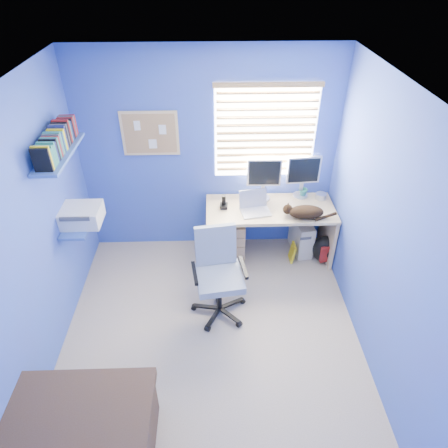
{
  "coord_description": "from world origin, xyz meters",
  "views": [
    {
      "loc": [
        0.04,
        -2.67,
        3.34
      ],
      "look_at": [
        0.15,
        0.65,
        0.95
      ],
      "focal_mm": 32.0,
      "sensor_mm": 36.0,
      "label": 1
    }
  ],
  "objects_px": {
    "laptop": "(256,205)",
    "tower_pc": "(301,236)",
    "desk": "(268,233)",
    "cat": "(306,212)",
    "office_chair": "(219,284)"
  },
  "relations": [
    {
      "from": "laptop",
      "to": "tower_pc",
      "type": "xyz_separation_m",
      "value": [
        0.63,
        0.21,
        -0.62
      ]
    },
    {
      "from": "desk",
      "to": "cat",
      "type": "distance_m",
      "value": 0.62
    },
    {
      "from": "office_chair",
      "to": "cat",
      "type": "bearing_deg",
      "value": 33.46
    },
    {
      "from": "cat",
      "to": "office_chair",
      "type": "height_order",
      "value": "office_chair"
    },
    {
      "from": "desk",
      "to": "tower_pc",
      "type": "distance_m",
      "value": 0.48
    },
    {
      "from": "cat",
      "to": "tower_pc",
      "type": "relative_size",
      "value": 0.89
    },
    {
      "from": "cat",
      "to": "office_chair",
      "type": "xyz_separation_m",
      "value": [
        -1.01,
        -0.67,
        -0.44
      ]
    },
    {
      "from": "cat",
      "to": "tower_pc",
      "type": "bearing_deg",
      "value": 90.26
    },
    {
      "from": "laptop",
      "to": "office_chair",
      "type": "xyz_separation_m",
      "value": [
        -0.45,
        -0.78,
        -0.48
      ]
    },
    {
      "from": "desk",
      "to": "cat",
      "type": "height_order",
      "value": "cat"
    },
    {
      "from": "desk",
      "to": "office_chair",
      "type": "distance_m",
      "value": 1.08
    },
    {
      "from": "laptop",
      "to": "cat",
      "type": "bearing_deg",
      "value": -22.22
    },
    {
      "from": "desk",
      "to": "office_chair",
      "type": "relative_size",
      "value": 1.54
    },
    {
      "from": "desk",
      "to": "laptop",
      "type": "height_order",
      "value": "laptop"
    },
    {
      "from": "laptop",
      "to": "cat",
      "type": "height_order",
      "value": "laptop"
    }
  ]
}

